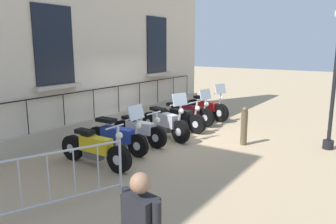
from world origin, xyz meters
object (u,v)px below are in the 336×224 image
motorcycle_yellow (95,149)px  motorcycle_black (180,118)px  motorcycle_red (207,108)px  lamppost (335,73)px  motorcycle_maroon (192,112)px  crowd_barrier (62,177)px  motorcycle_silver (165,123)px  bollard (244,126)px  motorcycle_blue (117,136)px  motorcycle_white (139,131)px

motorcycle_yellow → motorcycle_black: size_ratio=1.06×
motorcycle_red → lamppost: 4.96m
motorcycle_maroon → crowd_barrier: (1.20, -6.60, 0.13)m
motorcycle_silver → bollard: bearing=15.1°
crowd_barrier → bollard: bearing=76.6°
motorcycle_blue → crowd_barrier: (1.25, -2.77, 0.12)m
motorcycle_red → crowd_barrier: (1.14, -7.65, 0.13)m
motorcycle_maroon → motorcycle_silver: bearing=-84.9°
motorcycle_red → lamppost: lamppost is taller
motorcycle_red → lamppost: bearing=-18.0°
motorcycle_white → motorcycle_black: motorcycle_black is taller
motorcycle_silver → motorcycle_red: motorcycle_silver is taller
motorcycle_black → motorcycle_red: 1.97m
motorcycle_yellow → motorcycle_black: 3.93m
motorcycle_maroon → lamppost: 4.82m
motorcycle_white → crowd_barrier: 3.89m
crowd_barrier → bollard: (1.25, 5.28, -0.01)m
motorcycle_blue → motorcycle_maroon: motorcycle_blue is taller
motorcycle_red → motorcycle_silver: bearing=-87.8°
motorcycle_white → bollard: bearing=32.5°
motorcycle_blue → motorcycle_maroon: (0.05, 3.84, -0.01)m
motorcycle_white → motorcycle_red: size_ratio=0.95×
motorcycle_silver → motorcycle_blue: bearing=-96.8°
motorcycle_blue → motorcycle_white: bearing=90.0°
motorcycle_yellow → crowd_barrier: motorcycle_yellow is taller
bollard → motorcycle_maroon: bearing=151.6°
motorcycle_yellow → motorcycle_silver: (-0.01, 2.91, 0.05)m
motorcycle_red → crowd_barrier: motorcycle_red is taller
motorcycle_yellow → motorcycle_silver: size_ratio=1.01×
motorcycle_maroon → motorcycle_black: bearing=-84.8°
motorcycle_silver → motorcycle_black: 1.02m
motorcycle_maroon → bollard: bearing=-28.4°
motorcycle_black → bollard: (2.37, -0.40, 0.15)m
motorcycle_white → lamppost: 5.48m
bollard → crowd_barrier: bearing=-103.4°
crowd_barrier → motorcycle_blue: bearing=114.3°
motorcycle_white → motorcycle_black: size_ratio=0.95×
bollard → motorcycle_red: bearing=135.2°
motorcycle_yellow → motorcycle_silver: 2.91m
crowd_barrier → bollard: 5.42m
motorcycle_blue → bollard: 3.55m
motorcycle_silver → motorcycle_black: size_ratio=1.05×
motorcycle_black → motorcycle_red: size_ratio=1.00×
lamppost → bollard: 2.73m
motorcycle_black → lamppost: 4.77m
motorcycle_black → lamppost: lamppost is taller
motorcycle_yellow → bollard: size_ratio=1.95×
motorcycle_maroon → bollard: 2.79m
bollard → motorcycle_black: bearing=170.4°
lamppost → bollard: (-2.06, -0.92, -1.52)m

